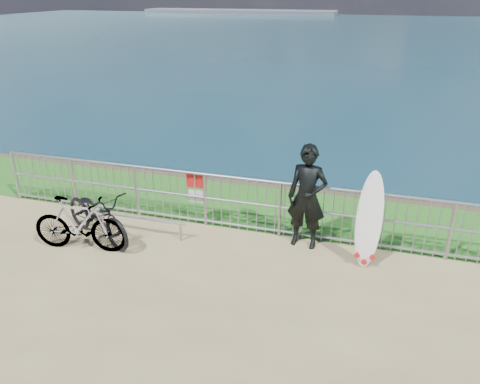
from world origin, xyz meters
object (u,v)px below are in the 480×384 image
(surfer, at_px, (307,197))
(bicycle_near, at_px, (97,215))
(bicycle_far, at_px, (79,224))
(surfboard, at_px, (369,223))

(surfer, distance_m, bicycle_near, 3.90)
(bicycle_near, height_order, bicycle_far, bicycle_far)
(surfer, xyz_separation_m, bicycle_near, (-3.77, -0.90, -0.46))
(surfer, xyz_separation_m, bicycle_far, (-3.85, -1.34, -0.44))
(surfboard, bearing_deg, surfer, 163.32)
(surfboard, xyz_separation_m, bicycle_near, (-4.87, -0.57, -0.26))
(bicycle_far, bearing_deg, surfboard, -86.05)
(surfer, relative_size, bicycle_near, 1.00)
(surfboard, bearing_deg, bicycle_near, -173.37)
(bicycle_near, xyz_separation_m, bicycle_far, (-0.08, -0.45, 0.02))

